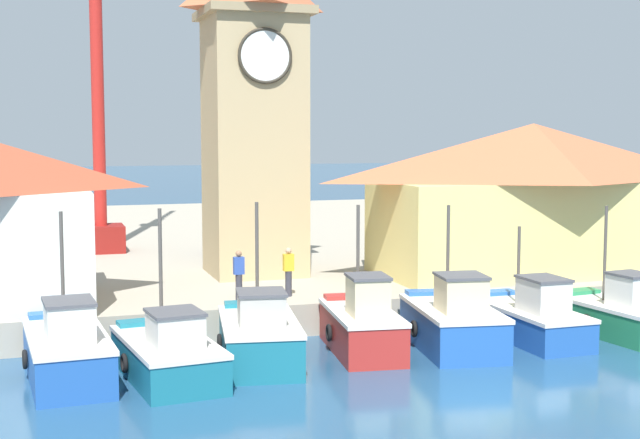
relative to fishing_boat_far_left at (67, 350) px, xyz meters
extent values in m
plane|color=navy|center=(9.65, -5.62, -0.78)|extent=(300.00, 300.00, 0.00)
cube|color=#A89E89|center=(9.65, 22.78, -0.26)|extent=(120.00, 40.00, 1.03)
cube|color=#2356A8|center=(0.00, 0.07, -0.22)|extent=(2.23, 5.05, 1.12)
cube|color=#2356A8|center=(-0.15, 2.28, 0.46)|extent=(1.66, 0.70, 0.24)
cube|color=silver|center=(0.00, 0.07, 0.39)|extent=(2.29, 5.11, 0.12)
cube|color=silver|center=(0.05, -0.79, 0.92)|extent=(1.24, 1.55, 0.94)
cube|color=#4C4C51|center=(0.05, -0.79, 1.43)|extent=(1.33, 1.64, 0.08)
cylinder|color=#4C4742|center=(-0.04, 0.69, 2.02)|extent=(0.10, 0.10, 3.13)
torus|color=black|center=(-1.05, 0.25, -0.22)|extent=(0.15, 0.53, 0.52)
cube|color=#196B7F|center=(2.52, -0.67, -0.31)|extent=(2.56, 4.77, 0.93)
cube|color=#196B7F|center=(2.27, 1.34, 0.28)|extent=(1.78, 0.80, 0.24)
cube|color=silver|center=(2.52, -0.67, 0.21)|extent=(2.63, 4.84, 0.12)
cube|color=beige|center=(2.61, -1.46, 0.68)|extent=(1.37, 1.50, 0.83)
cube|color=#4C4C51|center=(2.61, -1.46, 1.13)|extent=(1.46, 1.59, 0.08)
cylinder|color=#4C4742|center=(2.45, -0.11, 1.96)|extent=(0.10, 0.10, 3.40)
torus|color=black|center=(1.40, -0.58, -0.31)|extent=(0.18, 0.53, 0.52)
cube|color=#196B7F|center=(5.17, 0.05, -0.21)|extent=(2.68, 4.61, 1.15)
cube|color=#196B7F|center=(5.46, 1.95, 0.49)|extent=(1.80, 0.86, 0.24)
cube|color=silver|center=(5.17, 0.05, 0.42)|extent=(2.75, 4.68, 0.12)
cube|color=#B2ADA3|center=(5.05, -0.70, 0.90)|extent=(1.41, 1.48, 0.86)
cube|color=#4C4C51|center=(5.05, -0.70, 1.37)|extent=(1.50, 1.57, 0.08)
cylinder|color=#4C4742|center=(5.25, 0.59, 2.09)|extent=(0.10, 0.10, 3.23)
torus|color=black|center=(4.11, 0.44, -0.21)|extent=(0.20, 0.53, 0.52)
cube|color=#AD2823|center=(8.34, 0.40, -0.21)|extent=(2.22, 4.35, 1.14)
cube|color=#AD2823|center=(8.56, 2.22, 0.48)|extent=(1.53, 0.77, 0.24)
cube|color=silver|center=(8.34, 0.40, 0.41)|extent=(2.28, 4.42, 0.12)
cube|color=beige|center=(8.25, -0.33, 1.01)|extent=(1.18, 1.37, 1.07)
cube|color=#4C4C51|center=(8.25, -0.33, 1.59)|extent=(1.27, 1.46, 0.08)
cylinder|color=#4C4742|center=(8.41, 0.92, 2.00)|extent=(0.10, 0.10, 3.05)
torus|color=black|center=(7.43, 0.72, -0.21)|extent=(0.18, 0.53, 0.52)
cube|color=#2356A8|center=(11.08, -0.01, -0.19)|extent=(2.73, 4.69, 1.18)
cube|color=#2356A8|center=(11.37, 1.93, 0.52)|extent=(1.85, 0.86, 0.24)
cube|color=silver|center=(11.08, -0.01, 0.45)|extent=(2.80, 4.76, 0.12)
cube|color=beige|center=(10.96, -0.78, 1.00)|extent=(1.44, 1.50, 0.99)
cube|color=#4C4C51|center=(10.96, -0.78, 1.54)|extent=(1.53, 1.59, 0.08)
cylinder|color=#4C4742|center=(11.16, 0.53, 1.99)|extent=(0.10, 0.10, 2.97)
torus|color=black|center=(9.99, 0.37, -0.19)|extent=(0.20, 0.53, 0.52)
cube|color=#2356A8|center=(13.87, 0.41, -0.33)|extent=(1.90, 4.82, 0.91)
cube|color=#2356A8|center=(13.84, 2.55, 0.25)|extent=(1.56, 0.63, 0.24)
cube|color=silver|center=(13.87, 0.41, 0.18)|extent=(1.96, 4.89, 0.12)
cube|color=beige|center=(13.89, -0.43, 0.73)|extent=(1.12, 1.46, 0.98)
cube|color=#4C4C51|center=(13.89, -0.43, 1.26)|extent=(1.20, 1.54, 0.08)
cylinder|color=#4C4742|center=(13.86, 1.00, 1.47)|extent=(0.10, 0.10, 2.46)
torus|color=black|center=(12.88, 0.63, -0.33)|extent=(0.13, 0.52, 0.52)
cube|color=#237A4C|center=(16.75, 0.00, -0.31)|extent=(2.20, 4.20, 0.94)
cube|color=#237A4C|center=(16.55, 1.74, 0.28)|extent=(1.54, 0.77, 0.24)
cube|color=silver|center=(16.75, 0.00, 0.21)|extent=(2.27, 4.27, 0.12)
cube|color=silver|center=(16.84, -0.70, 0.75)|extent=(1.18, 1.32, 0.98)
cube|color=#4C4C51|center=(16.84, -0.70, 1.28)|extent=(1.27, 1.41, 0.08)
cylinder|color=#4C4742|center=(16.69, 0.50, 1.79)|extent=(0.10, 0.10, 3.05)
torus|color=black|center=(15.78, 0.08, -0.31)|extent=(0.18, 0.53, 0.52)
cube|color=tan|center=(7.26, 9.25, 5.08)|extent=(3.42, 3.42, 9.64)
cube|color=#9C865F|center=(7.26, 9.25, 10.05)|extent=(3.92, 3.92, 0.30)
cylinder|color=white|center=(7.26, 7.48, 8.36)|extent=(1.88, 0.12, 1.88)
torus|color=#332D23|center=(7.26, 7.44, 8.36)|extent=(2.00, 0.12, 2.00)
cube|color=#E5D17A|center=(17.48, 6.27, 2.04)|extent=(11.78, 5.14, 3.57)
pyramid|color=#C1603D|center=(17.48, 6.27, 4.90)|extent=(12.18, 5.54, 2.15)
cube|color=maroon|center=(2.08, 17.33, 0.86)|extent=(2.00, 2.00, 1.20)
cylinder|color=red|center=(2.08, 17.33, 11.18)|extent=(0.56, 0.56, 19.44)
cube|color=navy|center=(7.59, 15.18, 0.86)|extent=(2.00, 2.00, 1.20)
cylinder|color=#284C93|center=(7.59, 15.18, 10.19)|extent=(0.56, 0.56, 17.48)
cylinder|color=#33333D|center=(5.49, 4.10, 0.68)|extent=(0.22, 0.22, 0.85)
cube|color=#2D4CA5|center=(5.49, 4.10, 1.39)|extent=(0.34, 0.22, 0.56)
sphere|color=#9E7051|center=(5.49, 4.10, 1.78)|extent=(0.20, 0.20, 0.20)
cylinder|color=#33333D|center=(7.21, 4.28, 0.68)|extent=(0.22, 0.22, 0.85)
cube|color=gold|center=(7.21, 4.28, 1.39)|extent=(0.34, 0.22, 0.56)
sphere|color=tan|center=(7.21, 4.28, 1.78)|extent=(0.20, 0.20, 0.20)
camera|label=1|loc=(-0.62, -23.67, 5.70)|focal=50.00mm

